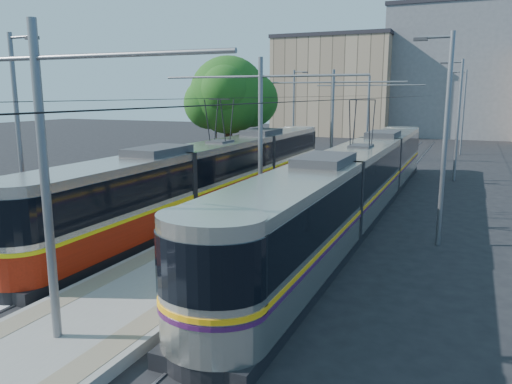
% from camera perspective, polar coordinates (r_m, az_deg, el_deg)
% --- Properties ---
extents(ground, '(160.00, 160.00, 0.00)m').
position_cam_1_polar(ground, '(15.69, -11.14, -10.66)').
color(ground, black).
rests_on(ground, ground).
extents(platform, '(4.00, 50.00, 0.30)m').
position_cam_1_polar(platform, '(30.64, 7.05, 0.50)').
color(platform, gray).
rests_on(platform, ground).
extents(tactile_strip_left, '(0.70, 50.00, 0.01)m').
position_cam_1_polar(tactile_strip_left, '(31.04, 4.49, 0.97)').
color(tactile_strip_left, gray).
rests_on(tactile_strip_left, platform).
extents(tactile_strip_right, '(0.70, 50.00, 0.01)m').
position_cam_1_polar(tactile_strip_right, '(30.25, 9.69, 0.58)').
color(tactile_strip_right, gray).
rests_on(tactile_strip_right, platform).
extents(rails, '(8.71, 70.00, 0.03)m').
position_cam_1_polar(rails, '(30.67, 7.04, 0.25)').
color(rails, gray).
rests_on(rails, ground).
extents(tram_left, '(2.43, 28.06, 5.50)m').
position_cam_1_polar(tram_left, '(26.29, -4.10, 2.24)').
color(tram_left, black).
rests_on(tram_left, ground).
extents(tram_right, '(2.43, 31.79, 5.50)m').
position_cam_1_polar(tram_right, '(24.46, 11.75, 1.70)').
color(tram_right, black).
rests_on(tram_right, ground).
extents(catenary, '(9.20, 70.00, 7.00)m').
position_cam_1_polar(catenary, '(27.43, 5.57, 8.49)').
color(catenary, slate).
rests_on(catenary, platform).
extents(street_lamps, '(15.18, 38.22, 8.00)m').
position_cam_1_polar(street_lamps, '(34.02, 9.14, 8.33)').
color(street_lamps, slate).
rests_on(street_lamps, ground).
extents(shelter, '(0.84, 1.08, 2.11)m').
position_cam_1_polar(shelter, '(26.17, 5.78, 1.48)').
color(shelter, black).
rests_on(shelter, platform).
extents(tree, '(5.69, 5.26, 8.27)m').
position_cam_1_polar(tree, '(34.00, -2.50, 10.84)').
color(tree, '#382314').
rests_on(tree, ground).
extents(building_left, '(16.32, 12.24, 13.76)m').
position_cam_1_polar(building_left, '(74.25, 9.20, 11.88)').
color(building_left, tan).
rests_on(building_left, ground).
extents(building_centre, '(18.36, 14.28, 17.50)m').
position_cam_1_polar(building_centre, '(76.02, 22.09, 12.61)').
color(building_centre, slate).
rests_on(building_centre, ground).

